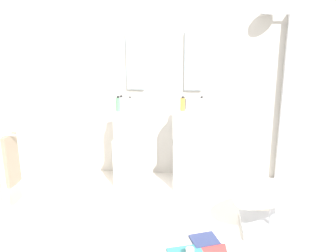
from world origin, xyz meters
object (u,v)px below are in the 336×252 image
(soap_bottle_clear, at_px, (130,103))
(towel_rack, at_px, (9,162))
(pedestal_sink_left, at_px, (132,145))
(soap_bottle_amber, at_px, (183,104))
(soap_bottle_white, at_px, (201,104))
(magazine_navy, at_px, (204,240))
(soap_bottle_black, at_px, (184,104))
(soap_bottle_grey, at_px, (121,104))
(pedestal_sink_right, at_px, (191,147))
(shower_column, at_px, (287,97))
(soap_bottle_green, at_px, (118,104))
(lounge_chair, at_px, (273,197))
(magazine_red, at_px, (212,250))

(soap_bottle_clear, bearing_deg, towel_rack, -130.15)
(pedestal_sink_left, bearing_deg, towel_rack, -135.02)
(soap_bottle_amber, bearing_deg, soap_bottle_clear, 171.70)
(soap_bottle_white, bearing_deg, soap_bottle_clear, 172.62)
(magazine_navy, height_order, soap_bottle_black, soap_bottle_black)
(towel_rack, xyz_separation_m, soap_bottle_grey, (0.90, 0.93, 0.39))
(soap_bottle_white, bearing_deg, magazine_navy, -87.14)
(soap_bottle_black, bearing_deg, pedestal_sink_right, -48.96)
(soap_bottle_clear, height_order, soap_bottle_white, soap_bottle_white)
(shower_column, xyz_separation_m, soap_bottle_amber, (-1.23, -0.22, -0.07))
(soap_bottle_black, relative_size, soap_bottle_white, 0.82)
(towel_rack, bearing_deg, pedestal_sink_right, 30.25)
(pedestal_sink_left, height_order, soap_bottle_clear, soap_bottle_clear)
(magazine_navy, bearing_deg, soap_bottle_green, 110.54)
(soap_bottle_black, height_order, soap_bottle_grey, soap_bottle_grey)
(soap_bottle_amber, bearing_deg, shower_column, 9.96)
(soap_bottle_black, xyz_separation_m, soap_bottle_grey, (-0.72, -0.18, 0.02))
(magazine_navy, height_order, soap_bottle_grey, soap_bottle_grey)
(towel_rack, bearing_deg, soap_bottle_grey, 45.86)
(pedestal_sink_right, height_order, magazine_navy, pedestal_sink_right)
(lounge_chair, relative_size, soap_bottle_amber, 6.45)
(pedestal_sink_left, relative_size, soap_bottle_grey, 5.42)
(magazine_red, xyz_separation_m, soap_bottle_green, (-1.09, 1.26, 1.00))
(soap_bottle_white, bearing_deg, towel_rack, -150.68)
(soap_bottle_black, height_order, soap_bottle_clear, soap_bottle_black)
(soap_bottle_black, bearing_deg, towel_rack, -145.56)
(magazine_navy, bearing_deg, pedestal_sink_right, 76.36)
(soap_bottle_green, bearing_deg, soap_bottle_amber, 9.04)
(shower_column, distance_m, lounge_chair, 1.43)
(lounge_chair, relative_size, soap_bottle_black, 7.52)
(shower_column, xyz_separation_m, soap_bottle_black, (-1.22, -0.15, -0.08))
(shower_column, height_order, soap_bottle_white, shower_column)
(towel_rack, height_order, soap_bottle_green, soap_bottle_green)
(pedestal_sink_left, relative_size, pedestal_sink_right, 1.00)
(pedestal_sink_left, relative_size, shower_column, 0.50)
(pedestal_sink_left, xyz_separation_m, soap_bottle_amber, (0.61, 0.04, 0.52))
(magazine_navy, distance_m, soap_bottle_amber, 1.61)
(pedestal_sink_left, distance_m, soap_bottle_black, 0.81)
(pedestal_sink_right, distance_m, magazine_navy, 1.30)
(pedestal_sink_right, height_order, soap_bottle_white, soap_bottle_white)
(lounge_chair, xyz_separation_m, soap_bottle_grey, (-1.62, 0.86, 0.67))
(towel_rack, bearing_deg, lounge_chair, 1.68)
(magazine_navy, xyz_separation_m, magazine_red, (0.07, -0.13, -0.00))
(towel_rack, xyz_separation_m, soap_bottle_clear, (0.96, 1.14, 0.36))
(pedestal_sink_right, xyz_separation_m, lounge_chair, (0.81, -0.93, -0.14))
(soap_bottle_clear, bearing_deg, pedestal_sink_right, -10.23)
(lounge_chair, bearing_deg, soap_bottle_white, 126.12)
(shower_column, relative_size, soap_bottle_clear, 14.81)
(magazine_red, relative_size, soap_bottle_black, 1.66)
(pedestal_sink_left, xyz_separation_m, lounge_chair, (1.52, -0.93, -0.14))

